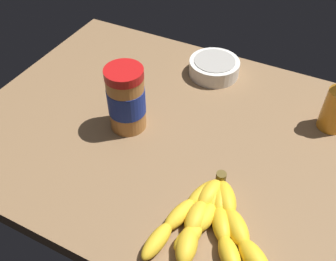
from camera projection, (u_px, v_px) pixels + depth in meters
The scene contains 4 objects.
ground_plane at pixel (188, 140), 84.88cm from camera, with size 99.07×69.00×3.70cm, color brown.
banana_bunch at pixel (210, 220), 66.01cm from camera, with size 21.94×22.36×3.63cm.
peanut_butter_jar at pixel (126, 99), 80.52cm from camera, with size 8.29×8.29×15.34cm.
small_bowl at pixel (214, 67), 98.35cm from camera, with size 13.17×13.17×4.27cm.
Camera 1 is at (22.52, -54.62, 59.30)cm, focal length 39.98 mm.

